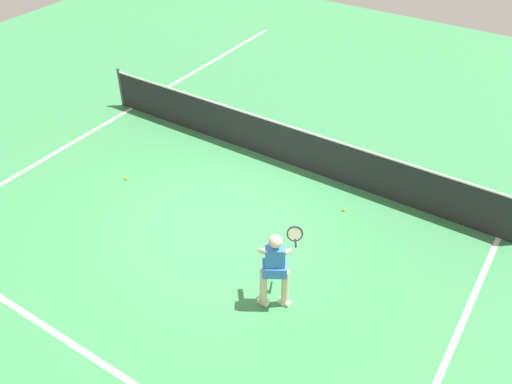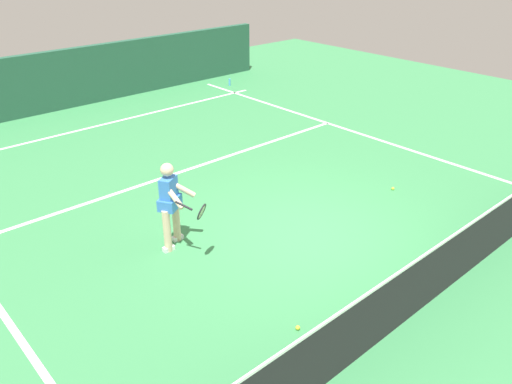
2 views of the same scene
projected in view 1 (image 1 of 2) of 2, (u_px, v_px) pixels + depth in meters
The scene contains 8 objects.
ground_plane at pixel (223, 220), 10.99m from camera, with size 27.12×27.12×0.00m, color #38844C.
service_line_marking at pixel (82, 351), 8.46m from camera, with size 9.70×0.10×0.01m, color white.
sideline_left_marking at pixel (60, 150), 13.08m from camera, with size 0.10×18.86×0.01m, color white.
sideline_right_marking at pixel (462, 323), 8.89m from camera, with size 0.10×18.86×0.01m, color white.
court_net at pixel (286, 144), 12.35m from camera, with size 10.38×0.08×1.09m.
tennis_player at pixel (275, 267), 8.75m from camera, with size 0.68×1.14×1.55m.
tennis_ball_near at pixel (126, 178), 12.10m from camera, with size 0.07×0.07×0.07m, color #D1E533.
tennis_ball_far at pixel (344, 209), 11.21m from camera, with size 0.07×0.07×0.07m, color #D1E533.
Camera 1 is at (5.12, -6.68, 7.12)m, focal length 37.90 mm.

